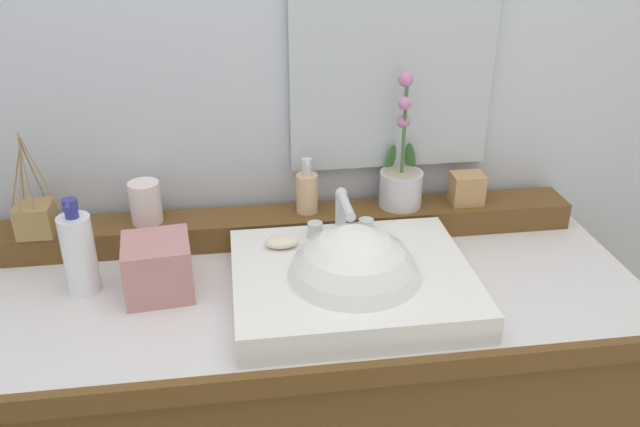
{
  "coord_description": "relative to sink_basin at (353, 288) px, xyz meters",
  "views": [
    {
      "loc": [
        -0.12,
        -1.15,
        1.63
      ],
      "look_at": [
        0.04,
        -0.02,
        1.06
      ],
      "focal_mm": 37.22,
      "sensor_mm": 36.0,
      "label": 1
    }
  ],
  "objects": [
    {
      "name": "wall_back",
      "position": [
        -0.1,
        0.45,
        0.46
      ],
      "size": [
        3.13,
        0.2,
        2.74
      ],
      "primitive_type": "cube",
      "color": "silver",
      "rests_on": "ground"
    },
    {
      "name": "back_ledge",
      "position": [
        -0.1,
        0.27,
        0.01
      ],
      "size": [
        1.32,
        0.11,
        0.06
      ],
      "primitive_type": "cube",
      "color": "brown",
      "rests_on": "vanity_cabinet"
    },
    {
      "name": "sink_basin",
      "position": [
        0.0,
        0.0,
        0.0
      ],
      "size": [
        0.47,
        0.39,
        0.29
      ],
      "color": "white",
      "rests_on": "vanity_cabinet"
    },
    {
      "name": "soap_bar",
      "position": [
        -0.13,
        0.12,
        0.05
      ],
      "size": [
        0.07,
        0.04,
        0.02
      ],
      "primitive_type": "ellipsoid",
      "color": "beige",
      "rests_on": "sink_basin"
    },
    {
      "name": "potted_plant",
      "position": [
        0.16,
        0.28,
        0.11
      ],
      "size": [
        0.1,
        0.11,
        0.31
      ],
      "color": "silver",
      "rests_on": "back_ledge"
    },
    {
      "name": "soap_dispenser",
      "position": [
        -0.06,
        0.28,
        0.09
      ],
      "size": [
        0.05,
        0.05,
        0.13
      ],
      "color": "#DDB288",
      "rests_on": "back_ledge"
    },
    {
      "name": "tumbler_cup",
      "position": [
        -0.41,
        0.27,
        0.09
      ],
      "size": [
        0.07,
        0.07,
        0.09
      ],
      "primitive_type": "cylinder",
      "color": "silver",
      "rests_on": "back_ledge"
    },
    {
      "name": "reed_diffuser",
      "position": [
        -0.64,
        0.25,
        0.08
      ],
      "size": [
        0.1,
        0.08,
        0.23
      ],
      "color": "#9C7946",
      "rests_on": "back_ledge"
    },
    {
      "name": "trinket_box",
      "position": [
        0.32,
        0.27,
        0.07
      ],
      "size": [
        0.07,
        0.06,
        0.07
      ],
      "primitive_type": "cube",
      "rotation": [
        0.0,
        0.0,
        -0.02
      ],
      "color": "tan",
      "rests_on": "back_ledge"
    },
    {
      "name": "lotion_bottle",
      "position": [
        -0.53,
        0.11,
        0.06
      ],
      "size": [
        0.06,
        0.07,
        0.2
      ],
      "color": "white",
      "rests_on": "vanity_cabinet"
    },
    {
      "name": "tissue_box",
      "position": [
        -0.38,
        0.08,
        0.03
      ],
      "size": [
        0.14,
        0.14,
        0.12
      ],
      "primitive_type": "cube",
      "rotation": [
        0.0,
        0.0,
        0.1
      ],
      "color": "tan",
      "rests_on": "vanity_cabinet"
    },
    {
      "name": "mirror",
      "position": [
        0.14,
        0.33,
        0.35
      ],
      "size": [
        0.46,
        0.02,
        0.46
      ],
      "primitive_type": "cube",
      "color": "silver"
    }
  ]
}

